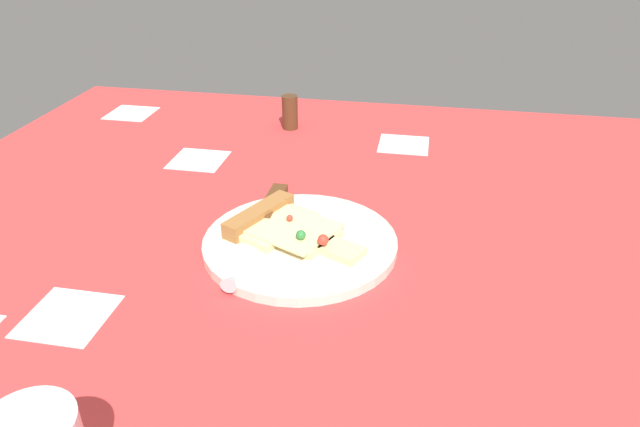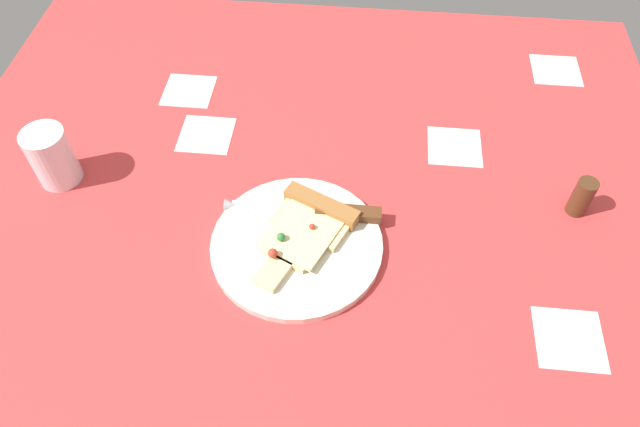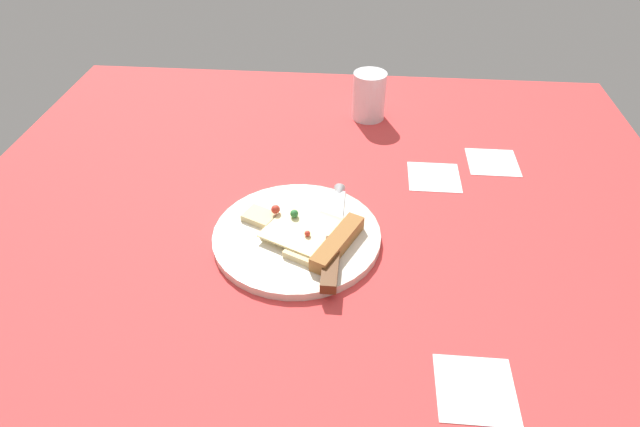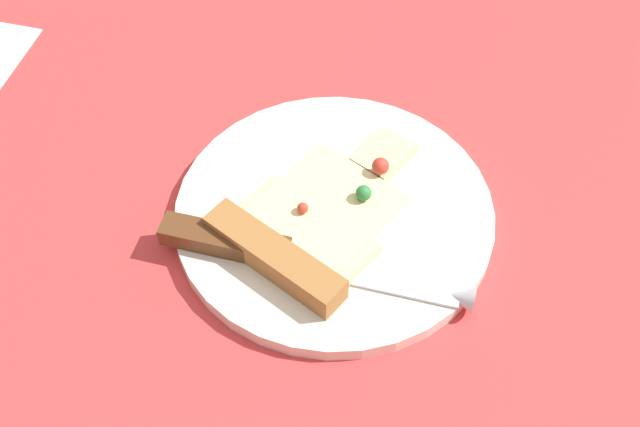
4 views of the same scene
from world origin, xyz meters
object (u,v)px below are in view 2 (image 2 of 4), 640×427
knife (318,211)px  drinking_glass (52,157)px  pizza_slice (306,227)px  plate (298,245)px  pepper_shaker (582,197)px

knife → drinking_glass: (-4.43, -42.37, 2.92)cm
pizza_slice → drinking_glass: (-7.79, -40.94, 2.73)cm
plate → drinking_glass: (-10.11, -39.89, 4.18)cm
pizza_slice → drinking_glass: drinking_glass is taller
pizza_slice → pepper_shaker: 42.00cm
pizza_slice → knife: size_ratio=0.79×
knife → plate: bearing=156.9°
pizza_slice → pepper_shaker: (-8.98, 41.01, 1.16)cm
pizza_slice → pepper_shaker: pepper_shaker is taller
plate → knife: 6.32cm
pizza_slice → pepper_shaker: bearing=-142.7°
knife → drinking_glass: size_ratio=2.48×
pizza_slice → pepper_shaker: size_ratio=2.91×
knife → pepper_shaker: (-5.62, 39.58, 1.35)cm
pepper_shaker → drinking_glass: bearing=-89.2°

